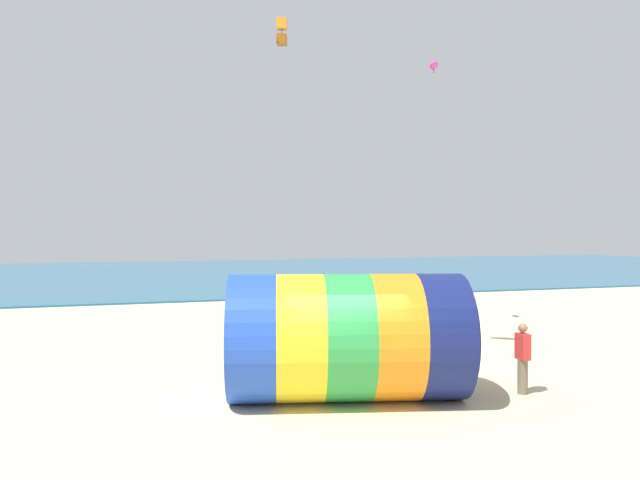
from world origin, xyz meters
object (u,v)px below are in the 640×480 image
object	(u,v)px
giant_inflatable_tube	(347,337)
kite_handler	(523,358)
kite_magenta_parafoil	(434,65)
kite_orange_box	(282,32)

from	to	relation	value
giant_inflatable_tube	kite_handler	xyz separation A→B (m)	(4.11, -0.76, -0.58)
kite_handler	kite_magenta_parafoil	bearing A→B (deg)	75.49
kite_orange_box	kite_magenta_parafoil	bearing A→B (deg)	-48.83
kite_magenta_parafoil	giant_inflatable_tube	bearing A→B (deg)	-128.32
kite_handler	kite_magenta_parafoil	xyz separation A→B (m)	(2.30, 8.87, 9.23)
giant_inflatable_tube	kite_magenta_parafoil	size ratio (longest dim) A/B	6.63
kite_magenta_parafoil	kite_orange_box	bearing A→B (deg)	131.17
giant_inflatable_tube	kite_orange_box	world-z (taller)	kite_orange_box
kite_handler	kite_magenta_parafoil	size ratio (longest dim) A/B	1.90
giant_inflatable_tube	kite_orange_box	distance (m)	17.46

